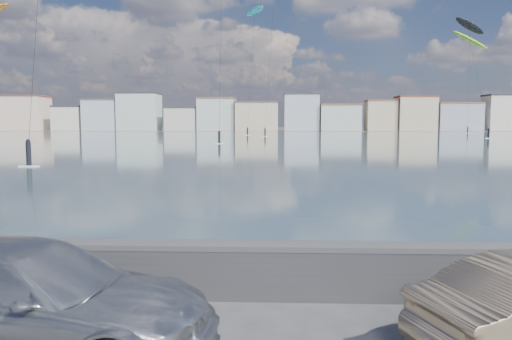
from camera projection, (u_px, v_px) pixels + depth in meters
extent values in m
cube|color=#32505C|center=(269.00, 139.00, 97.30)|extent=(500.00, 177.00, 0.00)
cube|color=#4C473D|center=(273.00, 130.00, 205.22)|extent=(500.00, 60.00, 0.00)
cube|color=#28282B|center=(197.00, 274.00, 8.93)|extent=(400.00, 0.35, 0.90)
cylinder|color=#28282B|center=(197.00, 249.00, 8.89)|extent=(400.00, 0.36, 0.36)
cube|color=beige|center=(26.00, 114.00, 194.56)|extent=(16.00, 12.00, 13.00)
cube|color=brown|center=(25.00, 96.00, 193.91)|extent=(16.32, 12.24, 0.60)
cube|color=beige|center=(70.00, 119.00, 194.05)|extent=(11.00, 10.00, 9.00)
cube|color=#2D2D33|center=(69.00, 107.00, 193.59)|extent=(11.22, 10.20, 0.60)
cube|color=#B2B7C6|center=(103.00, 116.00, 193.40)|extent=(13.00, 11.00, 11.50)
cube|color=#4C423D|center=(102.00, 100.00, 192.83)|extent=(13.26, 11.22, 0.60)
cube|color=#B7C6BC|center=(140.00, 113.00, 192.70)|extent=(15.00, 12.00, 14.00)
cube|color=#2D2D33|center=(139.00, 93.00, 192.01)|extent=(15.30, 12.24, 0.60)
cube|color=beige|center=(182.00, 120.00, 192.30)|extent=(12.00, 10.00, 8.50)
cube|color=#383330|center=(182.00, 108.00, 191.87)|extent=(12.24, 10.20, 0.60)
cube|color=#B7C6BC|center=(217.00, 115.00, 191.59)|extent=(14.00, 11.00, 12.00)
cube|color=brown|center=(217.00, 99.00, 190.99)|extent=(14.28, 11.22, 0.60)
cube|color=beige|center=(257.00, 117.00, 191.04)|extent=(16.00, 13.00, 10.50)
cube|color=#4C423D|center=(257.00, 102.00, 190.51)|extent=(16.32, 13.26, 0.60)
cube|color=#B2B7C6|center=(301.00, 113.00, 190.21)|extent=(13.00, 10.00, 13.50)
cube|color=#383330|center=(302.00, 94.00, 189.54)|extent=(13.26, 10.20, 0.60)
cube|color=#B7C6BC|center=(339.00, 118.00, 189.82)|extent=(15.00, 12.00, 9.50)
cube|color=brown|center=(340.00, 105.00, 189.34)|extent=(15.30, 12.24, 0.60)
cube|color=beige|center=(381.00, 116.00, 189.12)|extent=(11.00, 9.00, 11.00)
cube|color=brown|center=(381.00, 101.00, 188.57)|extent=(11.22, 9.18, 0.60)
cube|color=beige|center=(415.00, 114.00, 188.53)|extent=(14.00, 11.00, 12.50)
cube|color=brown|center=(416.00, 97.00, 187.90)|extent=(14.28, 11.22, 0.60)
cube|color=#9EA8B7|center=(457.00, 118.00, 188.02)|extent=(16.00, 12.00, 10.00)
cube|color=brown|center=(457.00, 103.00, 187.52)|extent=(16.32, 12.24, 0.60)
cube|color=beige|center=(501.00, 114.00, 187.22)|extent=(12.00, 10.00, 13.00)
cube|color=#2D2D33|center=(502.00, 95.00, 186.57)|extent=(12.24, 10.20, 0.60)
imported|color=#ABAEB3|center=(28.00, 299.00, 6.79)|extent=(5.46, 2.73, 1.52)
ellipsoid|color=black|center=(470.00, 26.00, 152.53)|extent=(10.70, 5.32, 6.44)
cube|color=white|center=(468.00, 133.00, 144.82)|extent=(1.40, 0.42, 0.08)
cylinder|color=black|center=(468.00, 130.00, 144.74)|extent=(0.36, 0.36, 1.70)
sphere|color=black|center=(468.00, 127.00, 144.65)|extent=(0.28, 0.28, 0.28)
cylinder|color=black|center=(469.00, 76.00, 148.62)|extent=(3.54, 11.04, 31.34)
cube|color=white|center=(219.00, 144.00, 73.67)|extent=(1.40, 0.42, 0.08)
cylinder|color=black|center=(219.00, 137.00, 73.58)|extent=(0.36, 0.36, 1.70)
sphere|color=black|center=(219.00, 131.00, 73.50)|extent=(0.28, 0.28, 0.28)
cylinder|color=black|center=(221.00, 33.00, 76.62)|extent=(0.37, 9.15, 31.12)
ellipsoid|color=#8CD826|center=(470.00, 40.00, 106.42)|extent=(7.41, 7.48, 5.89)
cube|color=white|center=(488.00, 138.00, 98.84)|extent=(1.40, 0.42, 0.08)
cylinder|color=black|center=(488.00, 134.00, 98.75)|extent=(0.36, 0.36, 1.70)
sphere|color=black|center=(489.00, 129.00, 98.66)|extent=(0.28, 0.28, 0.28)
cylinder|color=black|center=(479.00, 84.00, 102.57)|extent=(0.90, 9.60, 19.47)
cube|color=white|center=(265.00, 136.00, 112.23)|extent=(1.40, 0.42, 0.08)
cylinder|color=black|center=(265.00, 132.00, 112.15)|extent=(0.36, 0.36, 1.70)
sphere|color=black|center=(265.00, 128.00, 112.06)|extent=(0.28, 0.28, 0.28)
cylinder|color=black|center=(270.00, 56.00, 115.83)|extent=(2.10, 10.88, 34.39)
cube|color=white|center=(29.00, 166.00, 35.53)|extent=(1.40, 0.42, 0.08)
cylinder|color=black|center=(29.00, 154.00, 35.45)|extent=(0.36, 0.36, 1.70)
sphere|color=black|center=(28.00, 141.00, 35.36)|extent=(0.28, 0.28, 0.28)
ellipsoid|color=#19BFBF|center=(255.00, 11.00, 128.54)|extent=(6.38, 8.54, 2.00)
cube|color=white|center=(247.00, 135.00, 122.30)|extent=(1.40, 0.42, 0.08)
cylinder|color=black|center=(247.00, 131.00, 122.22)|extent=(0.36, 0.36, 1.70)
sphere|color=black|center=(247.00, 128.00, 122.13)|extent=(0.28, 0.28, 0.28)
cylinder|color=black|center=(251.00, 69.00, 125.36)|extent=(1.41, 9.40, 30.51)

